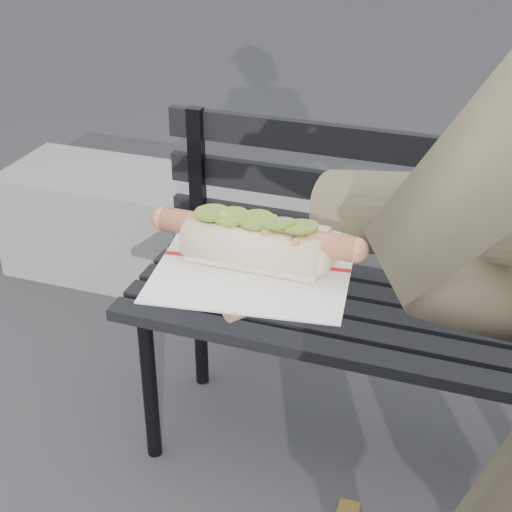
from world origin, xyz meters
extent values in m
cylinder|color=black|center=(-0.71, 0.74, 0.23)|extent=(0.04, 0.04, 0.45)
cylinder|color=black|center=(-0.71, 1.08, 0.23)|extent=(0.04, 0.04, 0.45)
cube|color=black|center=(-0.04, 0.73, 0.47)|extent=(1.50, 0.07, 0.03)
cube|color=black|center=(-0.04, 0.82, 0.47)|extent=(1.50, 0.07, 0.03)
cube|color=black|center=(-0.04, 0.91, 0.47)|extent=(1.50, 0.07, 0.03)
cube|color=black|center=(-0.04, 1.00, 0.47)|extent=(1.50, 0.07, 0.03)
cube|color=black|center=(-0.04, 1.09, 0.47)|extent=(1.50, 0.07, 0.03)
cube|color=black|center=(-0.71, 1.10, 0.67)|extent=(0.04, 0.03, 0.42)
cube|color=black|center=(-0.04, 1.12, 0.57)|extent=(1.50, 0.02, 0.08)
cube|color=black|center=(-0.04, 1.12, 0.70)|extent=(1.50, 0.02, 0.08)
cube|color=black|center=(-0.04, 1.12, 0.83)|extent=(1.50, 0.02, 0.08)
cylinder|color=white|center=(-0.63, 0.84, 0.57)|extent=(0.06, 0.06, 0.19)
cylinder|color=white|center=(-0.63, 0.84, 0.68)|extent=(0.03, 0.03, 0.02)
cube|color=slate|center=(-1.09, 1.63, 0.20)|extent=(1.20, 0.40, 0.40)
cylinder|color=#D8A384|center=(-0.09, -0.06, 1.13)|extent=(0.09, 0.08, 0.07)
ellipsoid|color=#D8A384|center=(-0.13, -0.07, 1.13)|extent=(0.10, 0.12, 0.03)
cylinder|color=#D8A384|center=(-0.18, -0.10, 1.13)|extent=(0.05, 0.02, 0.02)
cylinder|color=#D8A384|center=(-0.18, -0.08, 1.13)|extent=(0.05, 0.02, 0.02)
cylinder|color=#D8A384|center=(-0.18, -0.06, 1.13)|extent=(0.05, 0.02, 0.02)
cylinder|color=#D8A384|center=(-0.18, -0.04, 1.13)|extent=(0.05, 0.02, 0.02)
cylinder|color=#D8A384|center=(-0.12, -0.12, 1.13)|extent=(0.04, 0.05, 0.02)
cube|color=white|center=(-0.13, -0.07, 1.15)|extent=(0.21, 0.21, 0.00)
cube|color=#B21E1E|center=(-0.13, -0.07, 1.15)|extent=(0.19, 0.03, 0.00)
cylinder|color=#D37451|center=(-0.13, -0.07, 1.18)|extent=(0.20, 0.02, 0.02)
sphere|color=#D37451|center=(-0.23, -0.07, 1.18)|extent=(0.03, 0.02, 0.02)
sphere|color=#D37451|center=(-0.03, -0.07, 1.18)|extent=(0.02, 0.02, 0.02)
sphere|color=#9E6B2D|center=(-0.11, -0.08, 1.19)|extent=(0.01, 0.01, 0.01)
sphere|color=#9E6B2D|center=(-0.13, -0.06, 1.19)|extent=(0.01, 0.01, 0.01)
sphere|color=#9E6B2D|center=(-0.12, -0.05, 1.19)|extent=(0.01, 0.01, 0.01)
sphere|color=#9E6B2D|center=(-0.09, -0.08, 1.18)|extent=(0.01, 0.01, 0.01)
sphere|color=#9E6B2D|center=(-0.08, -0.05, 1.19)|extent=(0.01, 0.01, 0.01)
sphere|color=#9E6B2D|center=(-0.12, -0.09, 1.18)|extent=(0.01, 0.01, 0.01)
sphere|color=#9E6B2D|center=(-0.16, -0.08, 1.18)|extent=(0.01, 0.01, 0.01)
sphere|color=#9E6B2D|center=(-0.13, -0.06, 1.18)|extent=(0.01, 0.01, 0.01)
sphere|color=#9E6B2D|center=(-0.17, -0.07, 1.19)|extent=(0.01, 0.01, 0.01)
sphere|color=#9E6B2D|center=(-0.17, -0.07, 1.18)|extent=(0.01, 0.01, 0.01)
sphere|color=#9E6B2D|center=(-0.14, -0.07, 1.19)|extent=(0.01, 0.01, 0.01)
sphere|color=#9E6B2D|center=(-0.15, -0.08, 1.19)|extent=(0.01, 0.01, 0.01)
sphere|color=#9E6B2D|center=(-0.18, -0.08, 1.18)|extent=(0.01, 0.01, 0.01)
sphere|color=#9E6B2D|center=(-0.11, -0.07, 1.19)|extent=(0.01, 0.01, 0.01)
sphere|color=#9E6B2D|center=(-0.10, -0.05, 1.19)|extent=(0.01, 0.01, 0.01)
sphere|color=#9E6B2D|center=(-0.19, -0.07, 1.18)|extent=(0.01, 0.01, 0.01)
sphere|color=#9E6B2D|center=(-0.17, -0.06, 1.19)|extent=(0.01, 0.01, 0.01)
sphere|color=#9E6B2D|center=(-0.18, -0.07, 1.19)|extent=(0.01, 0.01, 0.01)
sphere|color=#9E6B2D|center=(-0.07, -0.09, 1.18)|extent=(0.01, 0.01, 0.01)
sphere|color=#9E6B2D|center=(-0.15, -0.05, 1.18)|extent=(0.01, 0.01, 0.01)
sphere|color=#9E6B2D|center=(-0.12, -0.06, 1.18)|extent=(0.01, 0.01, 0.01)
sphere|color=#9E6B2D|center=(-0.13, -0.08, 1.19)|extent=(0.01, 0.01, 0.01)
sphere|color=#9E6B2D|center=(-0.16, -0.07, 1.19)|extent=(0.01, 0.01, 0.01)
sphere|color=#9E6B2D|center=(-0.16, -0.06, 1.18)|extent=(0.01, 0.01, 0.01)
sphere|color=#9E6B2D|center=(-0.09, -0.09, 1.18)|extent=(0.01, 0.01, 0.01)
sphere|color=#9E6B2D|center=(-0.07, -0.07, 1.19)|extent=(0.01, 0.01, 0.01)
sphere|color=#9E6B2D|center=(-0.16, -0.08, 1.19)|extent=(0.01, 0.01, 0.01)
sphere|color=#9E6B2D|center=(-0.11, -0.07, 1.19)|extent=(0.01, 0.01, 0.01)
sphere|color=#9E6B2D|center=(-0.08, -0.09, 1.19)|extent=(0.01, 0.01, 0.01)
sphere|color=#9E6B2D|center=(-0.07, -0.08, 1.18)|extent=(0.01, 0.01, 0.01)
cylinder|color=olive|center=(-0.18, -0.07, 1.19)|extent=(0.04, 0.04, 0.00)
cylinder|color=olive|center=(-0.16, -0.07, 1.19)|extent=(0.04, 0.04, 0.01)
cylinder|color=olive|center=(-0.13, -0.07, 1.19)|extent=(0.04, 0.04, 0.01)
cylinder|color=olive|center=(-0.11, -0.07, 1.19)|extent=(0.04, 0.04, 0.01)
cylinder|color=olive|center=(-0.08, -0.07, 1.20)|extent=(0.04, 0.04, 0.01)
cube|color=brown|center=(-1.47, 1.56, 0.00)|extent=(0.05, 0.07, 0.00)
cube|color=brown|center=(-1.19, 1.82, 0.00)|extent=(0.05, 0.03, 0.00)
cube|color=brown|center=(-0.16, 0.70, 0.00)|extent=(0.06, 0.08, 0.00)
camera|label=1|loc=(0.10, -0.71, 1.53)|focal=55.00mm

